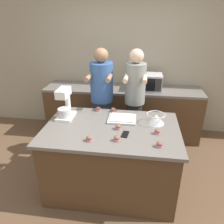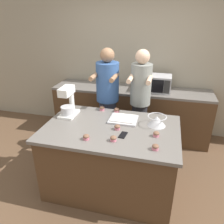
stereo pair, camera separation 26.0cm
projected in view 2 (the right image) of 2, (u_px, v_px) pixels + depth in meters
The scene contains 18 objects.
ground_plane at pixel (111, 184), 3.01m from camera, with size 16.00×16.00×0.00m, color brown.
back_wall at pixel (135, 60), 4.01m from camera, with size 10.00×0.06×2.70m.
island_counter at pixel (111, 158), 2.82m from camera, with size 1.63×1.06×0.90m.
back_counter at pixel (130, 112), 4.08m from camera, with size 2.80×0.60×0.92m.
person_left at pixel (108, 101), 3.41m from camera, with size 0.36×0.51×1.71m.
person_right at pixel (140, 103), 3.29m from camera, with size 0.32×0.49×1.70m.
stand_mixer at pixel (68, 103), 2.87m from camera, with size 0.20×0.30×0.40m.
mixing_bowl at pixel (157, 120), 2.65m from camera, with size 0.23×0.23×0.12m.
baking_tray at pixel (123, 119), 2.79m from camera, with size 0.35×0.30×0.04m.
microwave_oven at pixel (157, 83), 3.73m from camera, with size 0.48×0.36×0.28m.
cell_phone at pixel (123, 135), 2.46m from camera, with size 0.09×0.15×0.01m.
cupcake_0 at pixel (102, 108), 3.08m from camera, with size 0.07×0.07×0.06m.
cupcake_1 at pixel (155, 147), 2.20m from camera, with size 0.07×0.07×0.06m.
cupcake_2 at pixel (86, 137), 2.37m from camera, with size 0.07×0.07×0.06m.
cupcake_3 at pixel (113, 138), 2.34m from camera, with size 0.07×0.07×0.06m.
cupcake_4 at pixel (156, 134), 2.43m from camera, with size 0.07×0.07×0.06m.
cupcake_5 at pixel (117, 110), 3.02m from camera, with size 0.07×0.07×0.06m.
cupcake_6 at pixel (117, 127), 2.58m from camera, with size 0.07×0.07×0.06m.
Camera 2 is at (0.58, -2.24, 2.17)m, focal length 35.00 mm.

